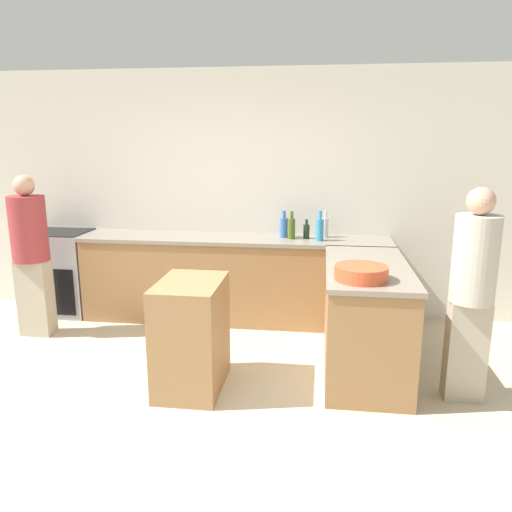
{
  "coord_description": "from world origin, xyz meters",
  "views": [
    {
      "loc": [
        0.92,
        -3.06,
        1.96
      ],
      "look_at": [
        0.37,
        1.07,
        0.98
      ],
      "focal_mm": 35.0,
      "sensor_mm": 36.0,
      "label": 1
    }
  ],
  "objects": [
    {
      "name": "ground_plane",
      "position": [
        0.0,
        0.0,
        0.0
      ],
      "size": [
        14.0,
        14.0,
        0.0
      ],
      "primitive_type": "plane",
      "color": "beige"
    },
    {
      "name": "wall_back",
      "position": [
        0.0,
        2.45,
        1.35
      ],
      "size": [
        8.0,
        0.06,
        2.7
      ],
      "color": "silver",
      "rests_on": "ground_plane"
    },
    {
      "name": "counter_back",
      "position": [
        0.0,
        2.12,
        0.47
      ],
      "size": [
        3.32,
        0.63,
        0.93
      ],
      "color": "olive",
      "rests_on": "ground_plane"
    },
    {
      "name": "counter_peninsula",
      "position": [
        1.32,
        1.07,
        0.47
      ],
      "size": [
        0.69,
        1.52,
        0.93
      ],
      "color": "olive",
      "rests_on": "ground_plane"
    },
    {
      "name": "range_oven",
      "position": [
        -2.01,
        2.12,
        0.47
      ],
      "size": [
        0.69,
        0.6,
        0.94
      ],
      "color": "#99999E",
      "rests_on": "ground_plane"
    },
    {
      "name": "island_table",
      "position": [
        -0.07,
        0.54,
        0.44
      ],
      "size": [
        0.49,
        0.71,
        0.88
      ],
      "color": "#997047",
      "rests_on": "ground_plane"
    },
    {
      "name": "mixing_bowl",
      "position": [
        1.23,
        0.6,
        0.98
      ],
      "size": [
        0.4,
        0.4,
        0.11
      ],
      "color": "#DB512D",
      "rests_on": "counter_peninsula"
    },
    {
      "name": "dish_soap_bottle",
      "position": [
        0.91,
        2.05,
        1.05
      ],
      "size": [
        0.08,
        0.08,
        0.31
      ],
      "color": "#338CBF",
      "rests_on": "counter_back"
    },
    {
      "name": "wine_bottle_dark",
      "position": [
        0.77,
        2.15,
        1.01
      ],
      "size": [
        0.07,
        0.07,
        0.2
      ],
      "color": "black",
      "rests_on": "counter_back"
    },
    {
      "name": "olive_oil_bottle",
      "position": [
        0.61,
        2.11,
        1.05
      ],
      "size": [
        0.08,
        0.08,
        0.29
      ],
      "color": "#475B1E",
      "rests_on": "counter_back"
    },
    {
      "name": "vinegar_bottle_clear",
      "position": [
        0.96,
        2.25,
        1.04
      ],
      "size": [
        0.07,
        0.07,
        0.28
      ],
      "color": "silver",
      "rests_on": "counter_back"
    },
    {
      "name": "water_bottle_blue",
      "position": [
        0.52,
        2.18,
        1.04
      ],
      "size": [
        0.09,
        0.09,
        0.29
      ],
      "color": "#386BB7",
      "rests_on": "counter_back"
    },
    {
      "name": "person_by_range",
      "position": [
        -1.93,
        1.43,
        0.87
      ],
      "size": [
        0.35,
        0.35,
        1.62
      ],
      "color": "#ADA38E",
      "rests_on": "ground_plane"
    },
    {
      "name": "person_at_peninsula",
      "position": [
        2.04,
        0.64,
        0.89
      ],
      "size": [
        0.32,
        0.32,
        1.63
      ],
      "color": "#ADA38E",
      "rests_on": "ground_plane"
    }
  ]
}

